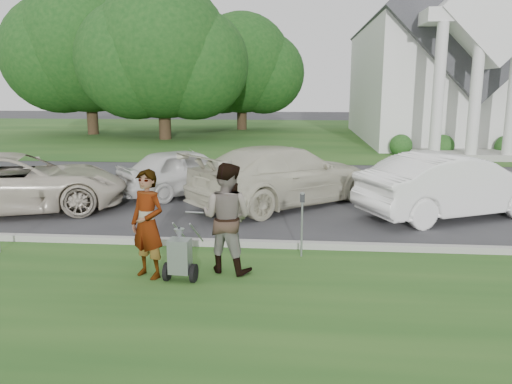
# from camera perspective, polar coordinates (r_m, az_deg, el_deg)

# --- Properties ---
(ground) EXTENTS (120.00, 120.00, 0.00)m
(ground) POSITION_cam_1_polar(r_m,az_deg,el_deg) (9.79, 1.66, -7.42)
(ground) COLOR #333335
(ground) RESTS_ON ground
(grass_strip) EXTENTS (80.00, 7.00, 0.01)m
(grass_strip) POSITION_cam_1_polar(r_m,az_deg,el_deg) (7.03, 0.18, -15.44)
(grass_strip) COLOR #1F4C1A
(grass_strip) RESTS_ON ground
(church_lawn) EXTENTS (80.00, 30.00, 0.01)m
(church_lawn) POSITION_cam_1_polar(r_m,az_deg,el_deg) (36.37, 4.15, 6.72)
(church_lawn) COLOR #1F4C1A
(church_lawn) RESTS_ON ground
(curb) EXTENTS (80.00, 0.18, 0.15)m
(curb) POSITION_cam_1_polar(r_m,az_deg,el_deg) (10.28, 1.84, -6.02)
(curb) COLOR #9E9E93
(curb) RESTS_ON ground
(church) EXTENTS (9.19, 19.00, 24.10)m
(church) POSITION_cam_1_polar(r_m,az_deg,el_deg) (33.54, 20.39, 15.76)
(church) COLOR white
(church) RESTS_ON ground
(tree_left) EXTENTS (10.63, 8.40, 9.71)m
(tree_left) POSITION_cam_1_polar(r_m,az_deg,el_deg) (32.41, -10.68, 14.96)
(tree_left) COLOR #332316
(tree_left) RESTS_ON ground
(tree_far) EXTENTS (11.64, 9.20, 10.73)m
(tree_far) POSITION_cam_1_polar(r_m,az_deg,el_deg) (37.25, -18.67, 15.03)
(tree_far) COLOR #332316
(tree_far) RESTS_ON ground
(tree_back) EXTENTS (9.61, 7.60, 8.89)m
(tree_back) POSITION_cam_1_polar(r_m,az_deg,el_deg) (39.50, -1.68, 14.00)
(tree_back) COLOR #332316
(tree_back) RESTS_ON ground
(striping_cart) EXTENTS (0.57, 1.10, 1.00)m
(striping_cart) POSITION_cam_1_polar(r_m,az_deg,el_deg) (8.57, -8.66, -7.35)
(striping_cart) COLOR black
(striping_cart) RESTS_ON ground
(person_left) EXTENTS (0.81, 0.71, 1.87)m
(person_left) POSITION_cam_1_polar(r_m,az_deg,el_deg) (8.70, -12.28, -3.70)
(person_left) COLOR #999999
(person_left) RESTS_ON ground
(person_right) EXTENTS (1.13, 1.00, 1.95)m
(person_right) POSITION_cam_1_polar(r_m,az_deg,el_deg) (8.78, -3.38, -3.04)
(person_right) COLOR #999999
(person_right) RESTS_ON ground
(parking_meter_near) EXTENTS (0.09, 0.08, 1.28)m
(parking_meter_near) POSITION_cam_1_polar(r_m,az_deg,el_deg) (9.58, 5.28, -2.86)
(parking_meter_near) COLOR #95989D
(parking_meter_near) RESTS_ON ground
(car_a) EXTENTS (6.14, 4.39, 1.55)m
(car_a) POSITION_cam_1_polar(r_m,az_deg,el_deg) (14.56, -25.68, 0.97)
(car_a) COLOR beige
(car_a) RESTS_ON ground
(car_b) EXTENTS (4.33, 4.00, 1.44)m
(car_b) POSITION_cam_1_polar(r_m,az_deg,el_deg) (15.43, -7.86, 2.37)
(car_b) COLOR silver
(car_b) RESTS_ON ground
(car_c) EXTENTS (5.77, 5.59, 1.66)m
(car_c) POSITION_cam_1_polar(r_m,az_deg,el_deg) (13.96, 3.24, 1.93)
(car_c) COLOR beige
(car_c) RESTS_ON ground
(car_d) EXTENTS (5.19, 3.65, 1.62)m
(car_d) POSITION_cam_1_polar(r_m,az_deg,el_deg) (13.54, 21.61, 0.72)
(car_d) COLOR white
(car_d) RESTS_ON ground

